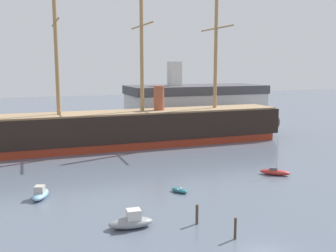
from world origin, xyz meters
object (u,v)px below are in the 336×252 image
object	(u,v)px
dinghy_near_centre	(180,190)
dinghy_far_right	(241,135)
mooring_piling_left_pair	(235,229)
dockside_warehouse_right	(195,106)
motorboat_distant_centre	(111,135)
motorboat_mid_left	(40,194)
mooring_piling_nearest	(197,214)
motorboat_foreground_left	(131,221)
tall_ship	(143,127)
sailboat_mid_right	(275,172)

from	to	relation	value
dinghy_near_centre	dinghy_far_right	bearing A→B (deg)	48.47
mooring_piling_left_pair	dockside_warehouse_right	size ratio (longest dim) A/B	0.05
motorboat_distant_centre	mooring_piling_left_pair	world-z (taller)	mooring_piling_left_pair
motorboat_mid_left	dockside_warehouse_right	xyz separation A→B (m)	(44.26, 47.73, 5.31)
dinghy_near_centre	mooring_piling_nearest	world-z (taller)	mooring_piling_nearest
dockside_warehouse_right	mooring_piling_nearest	bearing A→B (deg)	-114.41
motorboat_foreground_left	motorboat_mid_left	xyz separation A→B (m)	(-8.74, 13.37, -0.09)
tall_ship	motorboat_distant_centre	distance (m)	13.14
dinghy_far_right	mooring_piling_left_pair	xyz separation A→B (m)	(-31.12, -50.33, 0.77)
sailboat_mid_right	motorboat_distant_centre	bearing A→B (deg)	112.55
tall_ship	dinghy_near_centre	world-z (taller)	tall_ship
dinghy_far_right	dockside_warehouse_right	size ratio (longest dim) A/B	0.08
sailboat_mid_right	mooring_piling_left_pair	distance (m)	25.54
motorboat_distant_centre	dockside_warehouse_right	xyz separation A→B (m)	(25.94, 7.34, 5.49)
mooring_piling_nearest	dockside_warehouse_right	world-z (taller)	dockside_warehouse_right
mooring_piling_left_pair	dockside_warehouse_right	distance (m)	72.64
tall_ship	dinghy_far_right	xyz separation A→B (m)	(26.17, 2.01, -3.67)
dinghy_far_right	dockside_warehouse_right	world-z (taller)	dockside_warehouse_right
motorboat_foreground_left	motorboat_mid_left	bearing A→B (deg)	123.15
tall_ship	dockside_warehouse_right	size ratio (longest dim) A/B	1.85
tall_ship	motorboat_mid_left	size ratio (longest dim) A/B	16.67
dockside_warehouse_right	tall_ship	bearing A→B (deg)	-138.25
motorboat_mid_left	mooring_piling_left_pair	world-z (taller)	mooring_piling_left_pair
sailboat_mid_right	motorboat_foreground_left	bearing A→B (deg)	-156.36
sailboat_mid_right	dockside_warehouse_right	xyz separation A→B (m)	(8.52, 49.28, 5.42)
tall_ship	mooring_piling_nearest	bearing A→B (deg)	-99.11
motorboat_mid_left	motorboat_distant_centre	size ratio (longest dim) A/B	1.40
mooring_piling_left_pair	dockside_warehouse_right	xyz separation A→B (m)	(26.43, 67.49, 4.82)
sailboat_mid_right	motorboat_distant_centre	distance (m)	45.42
motorboat_mid_left	motorboat_foreground_left	bearing A→B (deg)	-56.85
sailboat_mid_right	dockside_warehouse_right	world-z (taller)	dockside_warehouse_right
motorboat_mid_left	mooring_piling_nearest	world-z (taller)	mooring_piling_nearest
motorboat_foreground_left	dinghy_near_centre	xyz separation A→B (m)	(9.39, 9.14, -0.41)
mooring_piling_nearest	sailboat_mid_right	bearing A→B (deg)	33.91
dinghy_far_right	mooring_piling_nearest	xyz separation A→B (m)	(-33.14, -45.52, 0.76)
tall_ship	motorboat_distant_centre	world-z (taller)	tall_ship
dinghy_near_centre	motorboat_distant_centre	xyz separation A→B (m)	(0.20, 44.63, 0.14)
tall_ship	dockside_warehouse_right	xyz separation A→B (m)	(21.47, 19.17, 1.92)
motorboat_distant_centre	mooring_piling_nearest	xyz separation A→B (m)	(-2.51, -55.34, 0.67)
dinghy_near_centre	dockside_warehouse_right	world-z (taller)	dockside_warehouse_right
dinghy_far_right	tall_ship	bearing A→B (deg)	-175.62
sailboat_mid_right	dockside_warehouse_right	distance (m)	50.31
sailboat_mid_right	dinghy_far_right	size ratio (longest dim) A/B	1.92
dinghy_near_centre	dinghy_far_right	xyz separation A→B (m)	(30.83, 34.81, 0.04)
dinghy_near_centre	motorboat_distant_centre	bearing A→B (deg)	89.74
dinghy_near_centre	dockside_warehouse_right	bearing A→B (deg)	63.30
dockside_warehouse_right	motorboat_distant_centre	bearing A→B (deg)	-164.20
mooring_piling_left_pair	mooring_piling_nearest	bearing A→B (deg)	112.77
tall_ship	mooring_piling_left_pair	world-z (taller)	tall_ship
dinghy_far_right	motorboat_mid_left	bearing A→B (deg)	-148.02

